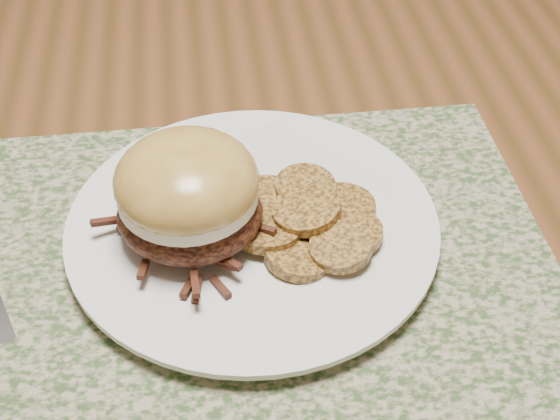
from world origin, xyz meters
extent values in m
cylinder|color=brown|center=(0.69, 0.39, 0.35)|extent=(0.06, 0.06, 0.71)
cube|color=#365029|center=(0.21, -0.23, 0.75)|extent=(0.45, 0.33, 0.00)
cylinder|color=white|center=(0.22, -0.20, 0.76)|extent=(0.26, 0.26, 0.02)
ellipsoid|color=black|center=(0.18, -0.21, 0.79)|extent=(0.13, 0.12, 0.04)
cylinder|color=beige|center=(0.18, -0.21, 0.81)|extent=(0.12, 0.12, 0.01)
ellipsoid|color=#B38A3A|center=(0.18, -0.21, 0.82)|extent=(0.12, 0.12, 0.06)
cylinder|color=olive|center=(0.23, -0.19, 0.77)|extent=(0.06, 0.06, 0.01)
cylinder|color=olive|center=(0.26, -0.18, 0.78)|extent=(0.07, 0.07, 0.01)
cylinder|color=olive|center=(0.29, -0.20, 0.77)|extent=(0.06, 0.06, 0.01)
cylinder|color=olive|center=(0.23, -0.22, 0.78)|extent=(0.07, 0.07, 0.02)
cylinder|color=olive|center=(0.26, -0.21, 0.78)|extent=(0.07, 0.07, 0.02)
cylinder|color=olive|center=(0.29, -0.23, 0.78)|extent=(0.05, 0.05, 0.01)
cylinder|color=olive|center=(0.25, -0.25, 0.77)|extent=(0.07, 0.07, 0.02)
cylinder|color=olive|center=(0.28, -0.25, 0.78)|extent=(0.06, 0.06, 0.02)
camera|label=1|loc=(0.19, -0.62, 1.17)|focal=50.00mm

